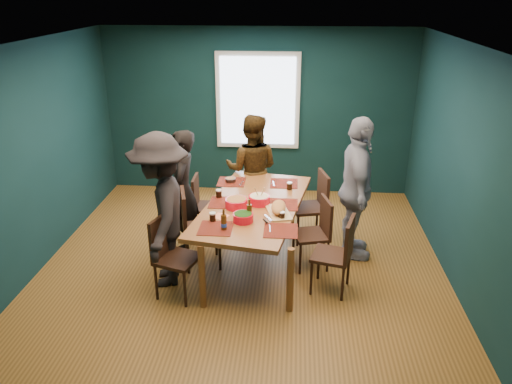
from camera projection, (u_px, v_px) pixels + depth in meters
room at (244, 154)px, 6.07m from camera, size 5.01×5.01×2.71m
dining_table at (253, 209)px, 6.09m from camera, size 1.43×2.30×0.82m
chair_left_far at (203, 201)px, 6.91m from camera, size 0.40×0.40×0.86m
chair_left_mid at (194, 223)px, 6.10m from camera, size 0.55×0.55×1.00m
chair_left_near at (170, 250)px, 5.53m from camera, size 0.54×0.54×0.95m
chair_right_far at (315, 201)px, 6.77m from camera, size 0.53×0.53×0.96m
chair_right_mid at (318, 228)px, 6.11m from camera, size 0.49×0.49×0.89m
chair_right_near at (340, 250)px, 5.57m from camera, size 0.51×0.51×0.92m
person_far_left at (183, 191)px, 6.48m from camera, size 0.42×0.61×1.61m
person_back at (252, 169)px, 7.20m from camera, size 0.84×0.68×1.62m
person_right at (356, 189)px, 6.20m from camera, size 0.48×1.09×1.84m
person_near_left at (161, 211)px, 5.65m from camera, size 0.86×1.27×1.82m
bowl_salad at (236, 203)px, 5.94m from camera, size 0.27×0.27×0.11m
bowl_dumpling at (259, 199)px, 6.04m from camera, size 0.26×0.26×0.24m
bowl_herbs at (243, 217)px, 5.59m from camera, size 0.23×0.23×0.10m
cutting_board at (278, 208)px, 5.79m from camera, size 0.35×0.60×0.13m
small_bowl at (231, 180)px, 6.72m from camera, size 0.14×0.14×0.06m
beer_bottle_a at (224, 222)px, 5.38m from camera, size 0.07×0.07×0.24m
beer_bottle_b at (249, 211)px, 5.65m from camera, size 0.06×0.06×0.23m
cola_glass_a at (213, 217)px, 5.59m from camera, size 0.07×0.07×0.10m
cola_glass_b at (282, 215)px, 5.64m from camera, size 0.06×0.06×0.09m
cola_glass_c at (290, 186)px, 6.46m from camera, size 0.07×0.07×0.10m
cola_glass_d at (219, 193)px, 6.22m from camera, size 0.08×0.08×0.10m
napkin_a at (284, 202)px, 6.10m from camera, size 0.18×0.18×0.00m
napkin_b at (220, 216)px, 5.72m from camera, size 0.21×0.21×0.00m
napkin_c at (281, 229)px, 5.44m from camera, size 0.15×0.15×0.00m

